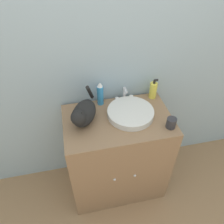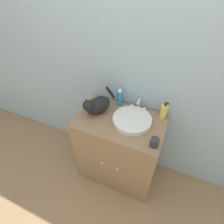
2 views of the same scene
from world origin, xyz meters
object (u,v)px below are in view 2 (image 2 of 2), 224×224
at_px(spray_bottle, 120,97).
at_px(cup, 155,142).
at_px(cat, 97,105).
at_px(soap_bottle, 164,111).

xyz_separation_m(spray_bottle, cup, (0.46, -0.38, -0.06)).
bearing_deg(cat, soap_bottle, 132.19).
bearing_deg(soap_bottle, cat, -163.02).
xyz_separation_m(cat, cup, (0.62, -0.19, -0.05)).
relative_size(cat, spray_bottle, 1.80).
xyz_separation_m(cat, soap_bottle, (0.62, 0.19, -0.02)).
bearing_deg(soap_bottle, spray_bottle, 178.96).
distance_m(soap_bottle, spray_bottle, 0.46).
height_order(spray_bottle, cup, spray_bottle).
bearing_deg(spray_bottle, cup, -39.85).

